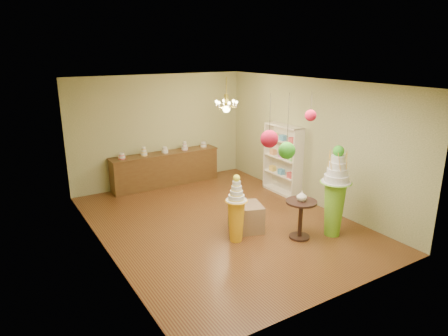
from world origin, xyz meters
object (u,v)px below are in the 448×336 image
pedestal_orange (236,215)px  sideboard (166,168)px  round_table (301,214)px  pedestal_green (335,198)px

pedestal_orange → sideboard: (0.20, 3.85, -0.07)m
pedestal_orange → sideboard: bearing=87.0°
pedestal_orange → round_table: 1.28m
sideboard → round_table: 4.52m
pedestal_orange → round_table: pedestal_orange is taller
round_table → sideboard: bearing=102.2°
pedestal_green → sideboard: size_ratio=0.61×
sideboard → pedestal_orange: bearing=-93.0°
pedestal_orange → sideboard: size_ratio=0.45×
pedestal_orange → round_table: (1.15, -0.57, -0.04)m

